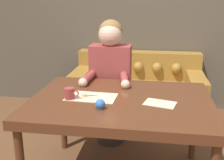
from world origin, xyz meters
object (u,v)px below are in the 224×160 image
at_px(person, 110,81).
at_px(scissors, 90,96).
at_px(pin_cushion, 100,105).
at_px(dining_table, 121,107).
at_px(couch, 137,94).
at_px(mug, 70,94).

xyz_separation_m(person, scissors, (-0.06, -0.64, 0.07)).
bearing_deg(pin_cushion, person, 94.48).
bearing_deg(scissors, dining_table, -4.44).
distance_m(dining_table, pin_cushion, 0.28).
xyz_separation_m(dining_table, couch, (0.04, 1.38, -0.38)).
height_order(dining_table, mug, mug).
bearing_deg(couch, mug, -106.24).
relative_size(couch, person, 1.25).
distance_m(dining_table, mug, 0.41).
relative_size(person, scissors, 6.17).
bearing_deg(dining_table, person, 105.86).
bearing_deg(scissors, mug, -146.27).
bearing_deg(person, couch, 72.57).
xyz_separation_m(dining_table, scissors, (-0.25, 0.02, 0.07)).
bearing_deg(mug, dining_table, 10.52).
relative_size(mug, pin_cushion, 1.58).
distance_m(dining_table, person, 0.69).
height_order(dining_table, couch, couch).
xyz_separation_m(person, pin_cushion, (0.07, -0.89, 0.10)).
distance_m(scissors, mug, 0.17).
bearing_deg(mug, couch, 73.76).
relative_size(person, pin_cushion, 17.98).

